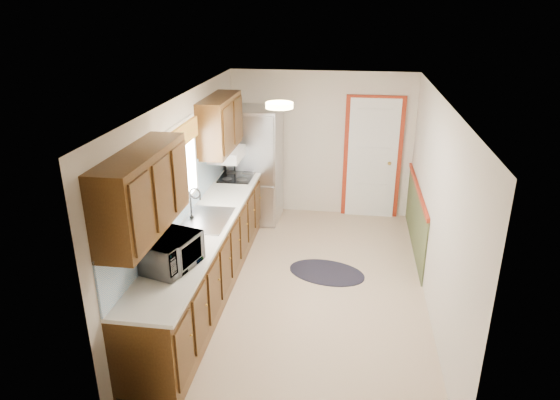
% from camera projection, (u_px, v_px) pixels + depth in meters
% --- Properties ---
extents(room_shell, '(3.20, 5.20, 2.52)m').
position_uv_depth(room_shell, '(307.00, 199.00, 5.97)').
color(room_shell, tan).
rests_on(room_shell, ground).
extents(kitchen_run, '(0.63, 4.00, 2.20)m').
position_uv_depth(kitchen_run, '(202.00, 233.00, 6.02)').
color(kitchen_run, '#3E240E').
rests_on(kitchen_run, ground).
extents(back_wall_trim, '(1.12, 2.30, 2.08)m').
position_uv_depth(back_wall_trim, '(381.00, 170.00, 7.99)').
color(back_wall_trim, maroon).
rests_on(back_wall_trim, ground).
extents(ceiling_fixture, '(0.30, 0.30, 0.06)m').
position_uv_depth(ceiling_fixture, '(279.00, 105.00, 5.40)').
color(ceiling_fixture, '#FFD88C').
rests_on(ceiling_fixture, room_shell).
extents(microwave, '(0.47, 0.65, 0.40)m').
position_uv_depth(microwave, '(172.00, 250.00, 4.90)').
color(microwave, white).
rests_on(microwave, kitchen_run).
extents(refrigerator, '(0.80, 0.79, 1.87)m').
position_uv_depth(refrigerator, '(256.00, 165.00, 8.09)').
color(refrigerator, '#B7B7BC').
rests_on(refrigerator, ground).
extents(rug, '(1.16, 0.89, 0.01)m').
position_uv_depth(rug, '(327.00, 272.00, 6.72)').
color(rug, black).
rests_on(rug, ground).
extents(cooktop, '(0.48, 0.58, 0.02)m').
position_uv_depth(cooktop, '(237.00, 177.00, 7.51)').
color(cooktop, black).
rests_on(cooktop, kitchen_run).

